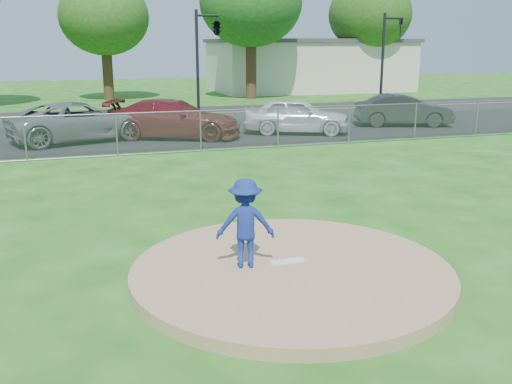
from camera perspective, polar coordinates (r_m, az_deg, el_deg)
ground at (r=19.06m, az=-7.20°, el=2.84°), size 120.00×120.00×0.00m
pitchers_mound at (r=9.73m, az=3.55°, el=-7.97°), size 5.40×5.40×0.20m
pitching_rubber at (r=9.86m, az=3.14°, el=-6.90°), size 0.60×0.15×0.04m
chain_link_fence at (r=20.87m, az=-8.26°, el=5.91°), size 40.00×0.06×1.50m
parking_lot at (r=25.39m, az=-9.86°, el=5.65°), size 50.00×8.00×0.01m
street at (r=32.77m, az=-11.65°, el=7.53°), size 60.00×7.00×0.01m
commercial_building at (r=50.25m, az=5.30°, el=12.55°), size 16.40×9.40×4.30m
tree_center at (r=42.53m, az=-15.01°, el=17.61°), size 6.16×6.16×9.84m
tree_far_right at (r=49.33m, az=11.37°, el=18.00°), size 6.72×6.72×10.74m
traffic_signal_center at (r=31.24m, az=-4.15°, el=15.92°), size 1.42×2.48×5.60m
traffic_signal_right at (r=35.06m, az=12.92°, el=13.41°), size 1.28×0.20×5.60m
pitcher at (r=9.45m, az=-1.08°, el=-3.14°), size 1.07×0.76×1.51m
parked_car_gray at (r=24.38m, az=-17.11°, el=6.76°), size 6.22×4.22×1.58m
parked_car_darkred at (r=24.30m, az=-8.17°, el=7.26°), size 5.97×4.24×1.61m
parked_car_pearl at (r=25.41m, az=4.10°, el=7.65°), size 5.00×3.46×1.58m
parked_car_charcoal at (r=28.72m, az=14.52°, el=7.94°), size 4.85×2.98×1.51m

